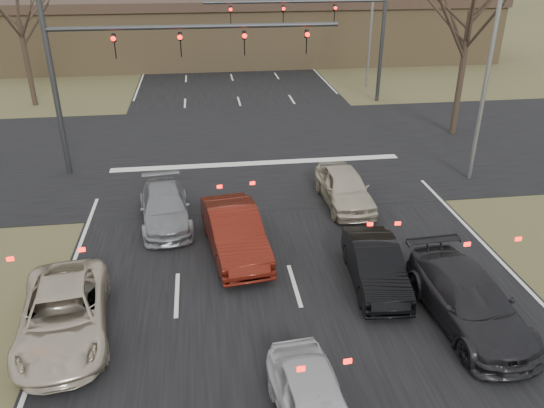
{
  "coord_description": "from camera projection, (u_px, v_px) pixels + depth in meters",
  "views": [
    {
      "loc": [
        -2.46,
        -10.02,
        9.25
      ],
      "look_at": [
        -0.47,
        4.61,
        2.0
      ],
      "focal_mm": 35.0,
      "sensor_mm": 36.0,
      "label": 1
    }
  ],
  "objects": [
    {
      "name": "car_black_hatch",
      "position": [
        375.0,
        265.0,
        15.78
      ],
      "size": [
        1.7,
        4.05,
        1.3
      ],
      "primitive_type": "imported",
      "rotation": [
        0.0,
        0.0,
        -0.08
      ],
      "color": "black",
      "rests_on": "ground"
    },
    {
      "name": "car_silver_suv",
      "position": [
        64.0,
        315.0,
        13.68
      ],
      "size": [
        2.76,
        4.96,
        1.31
      ],
      "primitive_type": "imported",
      "rotation": [
        0.0,
        0.0,
        0.13
      ],
      "color": "beige",
      "rests_on": "ground"
    },
    {
      "name": "ground",
      "position": [
        315.0,
        355.0,
        13.29
      ],
      "size": [
        360.0,
        360.0,
        0.0
      ],
      "primitive_type": "plane",
      "color": "brown",
      "rests_on": "ground"
    },
    {
      "name": "car_charcoal_sedan",
      "position": [
        469.0,
        301.0,
        14.15
      ],
      "size": [
        2.2,
        4.91,
        1.4
      ],
      "primitive_type": "imported",
      "rotation": [
        0.0,
        0.0,
        0.05
      ],
      "color": "black",
      "rests_on": "ground"
    },
    {
      "name": "car_white_sedan",
      "position": [
        315.0,
        408.0,
        10.95
      ],
      "size": [
        1.82,
        3.88,
        1.28
      ],
      "primitive_type": "imported",
      "rotation": [
        0.0,
        0.0,
        0.08
      ],
      "color": "#BEBDC0",
      "rests_on": "ground"
    },
    {
      "name": "road_cross",
      "position": [
        253.0,
        149.0,
        26.62
      ],
      "size": [
        200.0,
        14.0,
        0.02
      ],
      "primitive_type": "cube",
      "color": "black",
      "rests_on": "ground"
    },
    {
      "name": "building",
      "position": [
        248.0,
        28.0,
        46.15
      ],
      "size": [
        42.4,
        10.4,
        5.3
      ],
      "color": "olive",
      "rests_on": "ground"
    },
    {
      "name": "streetlight_right_near",
      "position": [
        488.0,
        48.0,
        20.79
      ],
      "size": [
        2.34,
        0.25,
        10.0
      ],
      "color": "gray",
      "rests_on": "ground"
    },
    {
      "name": "mast_arm_far",
      "position": [
        339.0,
        22.0,
        32.28
      ],
      "size": [
        11.12,
        0.24,
        8.0
      ],
      "color": "#383A3D",
      "rests_on": "ground"
    },
    {
      "name": "streetlight_right_far",
      "position": [
        370.0,
        4.0,
        35.97
      ],
      "size": [
        2.34,
        0.25,
        10.0
      ],
      "color": "gray",
      "rests_on": "ground"
    },
    {
      "name": "car_silver_ahead",
      "position": [
        344.0,
        187.0,
        20.71
      ],
      "size": [
        1.76,
        4.21,
        1.42
      ],
      "primitive_type": "imported",
      "rotation": [
        0.0,
        0.0,
        0.02
      ],
      "color": "beige",
      "rests_on": "ground"
    },
    {
      "name": "car_red_ahead",
      "position": [
        235.0,
        232.0,
        17.38
      ],
      "size": [
        2.2,
        4.81,
        1.53
      ],
      "primitive_type": "imported",
      "rotation": [
        0.0,
        0.0,
        0.13
      ],
      "color": "#55140C",
      "rests_on": "ground"
    },
    {
      "name": "road_main",
      "position": [
        216.0,
        26.0,
        66.64
      ],
      "size": [
        14.0,
        300.0,
        0.02
      ],
      "primitive_type": "cube",
      "color": "black",
      "rests_on": "ground"
    },
    {
      "name": "car_grey_ahead",
      "position": [
        165.0,
        207.0,
        19.32
      ],
      "size": [
        2.18,
        4.44,
        1.24
      ],
      "primitive_type": "imported",
      "rotation": [
        0.0,
        0.0,
        0.1
      ],
      "color": "gray",
      "rests_on": "ground"
    },
    {
      "name": "mast_arm_near",
      "position": [
        131.0,
        56.0,
        21.98
      ],
      "size": [
        12.12,
        0.24,
        8.0
      ],
      "color": "#383A3D",
      "rests_on": "ground"
    }
  ]
}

